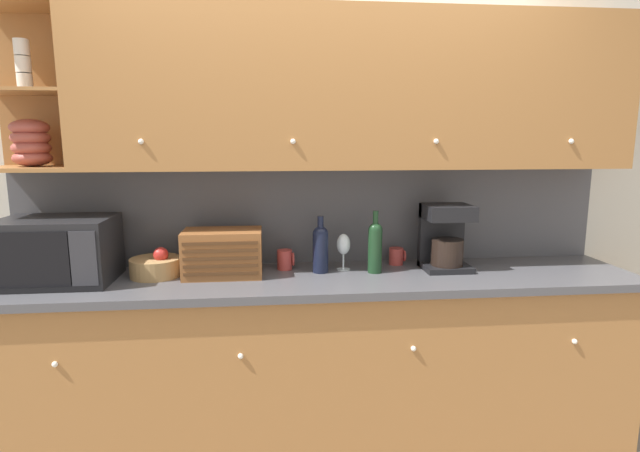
% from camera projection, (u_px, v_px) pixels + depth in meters
% --- Properties ---
extents(ground_plane, '(24.00, 24.00, 0.00)m').
position_uv_depth(ground_plane, '(316.00, 410.00, 3.02)').
color(ground_plane, slate).
extents(wall_back, '(5.66, 0.06, 2.60)m').
position_uv_depth(wall_back, '(316.00, 196.00, 2.83)').
color(wall_back, beige).
rests_on(wall_back, ground_plane).
extents(counter_unit, '(3.28, 0.62, 0.93)m').
position_uv_depth(counter_unit, '(322.00, 359.00, 2.65)').
color(counter_unit, '#A36B38').
rests_on(counter_unit, ground_plane).
extents(backsplash_panel, '(3.26, 0.01, 0.54)m').
position_uv_depth(backsplash_panel, '(316.00, 215.00, 2.81)').
color(backsplash_panel, '#4C4C51').
rests_on(backsplash_panel, counter_unit).
extents(upper_cabinets, '(3.26, 0.36, 0.79)m').
position_uv_depth(upper_cabinets, '(350.00, 92.00, 2.55)').
color(upper_cabinets, '#A36B38').
rests_on(upper_cabinets, backsplash_panel).
extents(microwave, '(0.52, 0.39, 0.32)m').
position_uv_depth(microwave, '(57.00, 250.00, 2.43)').
color(microwave, black).
rests_on(microwave, counter_unit).
extents(fruit_basket, '(0.26, 0.26, 0.16)m').
position_uv_depth(fruit_basket, '(156.00, 266.00, 2.55)').
color(fruit_basket, '#A87F4C').
rests_on(fruit_basket, counter_unit).
extents(bread_box, '(0.40, 0.25, 0.24)m').
position_uv_depth(bread_box, '(223.00, 253.00, 2.55)').
color(bread_box, brown).
rests_on(bread_box, counter_unit).
extents(mug_blue_second, '(0.09, 0.08, 0.11)m').
position_uv_depth(mug_blue_second, '(285.00, 260.00, 2.68)').
color(mug_blue_second, '#B73D38').
rests_on(mug_blue_second, counter_unit).
extents(wine_bottle, '(0.08, 0.08, 0.30)m').
position_uv_depth(wine_bottle, '(320.00, 247.00, 2.61)').
color(wine_bottle, black).
rests_on(wine_bottle, counter_unit).
extents(wine_glass, '(0.07, 0.07, 0.20)m').
position_uv_depth(wine_glass, '(343.00, 246.00, 2.66)').
color(wine_glass, silver).
rests_on(wine_glass, counter_unit).
extents(second_wine_bottle, '(0.07, 0.07, 0.33)m').
position_uv_depth(second_wine_bottle, '(375.00, 245.00, 2.61)').
color(second_wine_bottle, '#19381E').
rests_on(second_wine_bottle, counter_unit).
extents(mug, '(0.09, 0.08, 0.09)m').
position_uv_depth(mug, '(397.00, 256.00, 2.79)').
color(mug, '#B73D38').
rests_on(mug, counter_unit).
extents(coffee_maker, '(0.25, 0.23, 0.35)m').
position_uv_depth(coffee_maker, '(445.00, 237.00, 2.68)').
color(coffee_maker, black).
rests_on(coffee_maker, counter_unit).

